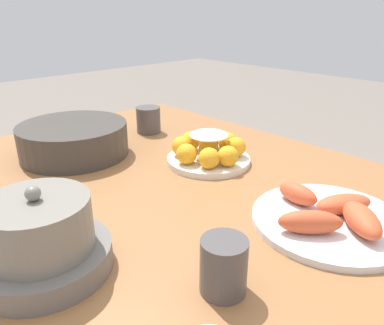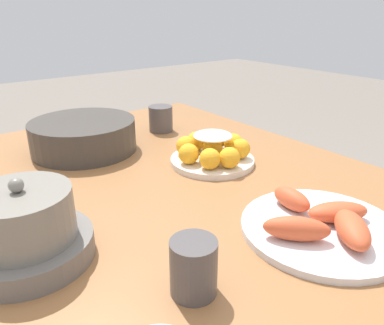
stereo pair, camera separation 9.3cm
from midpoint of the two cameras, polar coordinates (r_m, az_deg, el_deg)
dining_table at (r=0.90m, az=-5.91°, el=-9.67°), size 1.41×1.07×0.74m
cake_plate at (r=1.02m, az=-0.06°, el=1.76°), size 0.23×0.23×0.09m
serving_bowl at (r=1.13m, az=-19.85°, el=3.42°), size 0.30×0.30×0.09m
seafood_platter at (r=0.77m, az=17.17°, el=-8.02°), size 0.30×0.30×0.06m
cup_near at (r=1.29m, az=-8.72°, el=6.42°), size 0.08×0.08×0.09m
cup_far at (r=0.57m, az=0.03°, el=-15.67°), size 0.07×0.07×0.09m
warming_pot at (r=0.67m, az=-25.80°, el=-10.72°), size 0.22×0.22×0.15m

